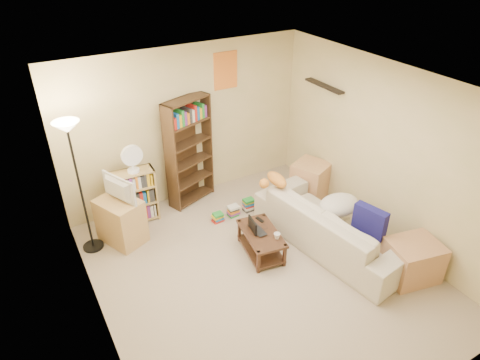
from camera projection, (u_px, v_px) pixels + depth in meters
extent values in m
plane|color=#BBAB8C|center=(260.00, 271.00, 5.69)|extent=(4.50, 4.50, 0.00)
cube|color=beige|center=(186.00, 125.00, 6.72)|extent=(4.00, 0.04, 2.50)
cube|color=beige|center=(415.00, 326.00, 3.37)|extent=(4.00, 0.04, 2.50)
cube|color=beige|center=(90.00, 247.00, 4.19)|extent=(0.04, 4.50, 2.50)
cube|color=beige|center=(385.00, 154.00, 5.90)|extent=(0.04, 4.50, 2.50)
cube|color=white|center=(266.00, 90.00, 4.40)|extent=(4.00, 4.50, 0.04)
cube|color=red|center=(226.00, 71.00, 6.62)|extent=(0.40, 0.02, 0.58)
cube|color=black|center=(324.00, 86.00, 6.52)|extent=(0.12, 0.80, 0.03)
imported|color=beige|center=(332.00, 225.00, 6.00)|extent=(2.59, 1.59, 0.68)
cube|color=navy|center=(370.00, 221.00, 5.56)|extent=(0.24, 0.47, 0.40)
ellipsoid|color=beige|center=(339.00, 205.00, 6.00)|extent=(0.62, 0.45, 0.27)
ellipsoid|color=orange|center=(277.00, 179.00, 6.24)|extent=(0.45, 0.25, 0.17)
sphere|color=orange|center=(264.00, 183.00, 6.10)|extent=(0.15, 0.15, 0.15)
cube|color=#422219|center=(261.00, 233.00, 5.84)|extent=(0.57, 0.86, 0.04)
cube|color=#422219|center=(261.00, 249.00, 5.97)|extent=(0.54, 0.82, 0.03)
cube|color=#422219|center=(258.00, 262.00, 5.58)|extent=(0.04, 0.04, 0.36)
cube|color=#422219|center=(285.00, 255.00, 5.69)|extent=(0.04, 0.04, 0.36)
cube|color=#422219|center=(239.00, 231.00, 6.15)|extent=(0.04, 0.04, 0.36)
cube|color=#422219|center=(264.00, 225.00, 6.26)|extent=(0.04, 0.04, 0.36)
imported|color=black|center=(260.00, 229.00, 5.87)|extent=(0.33, 0.21, 0.03)
cube|color=white|center=(252.00, 225.00, 5.79)|extent=(0.05, 0.27, 0.18)
imported|color=white|center=(277.00, 236.00, 5.70)|extent=(0.09, 0.09, 0.08)
cube|color=black|center=(260.00, 220.00, 6.06)|extent=(0.06, 0.15, 0.02)
cube|color=tan|center=(121.00, 221.00, 6.09)|extent=(0.66, 0.76, 0.67)
imported|color=black|center=(116.00, 190.00, 5.82)|extent=(0.69, 0.55, 0.36)
cube|color=#402B18|center=(189.00, 152.00, 6.73)|extent=(0.84, 0.52, 1.76)
cube|color=tan|center=(134.00, 197.00, 6.45)|extent=(0.69, 0.31, 0.87)
cylinder|color=white|center=(134.00, 170.00, 6.22)|extent=(0.17, 0.17, 0.04)
cylinder|color=white|center=(133.00, 164.00, 6.17)|extent=(0.02, 0.02, 0.17)
cylinder|color=white|center=(132.00, 155.00, 6.07)|extent=(0.31, 0.06, 0.31)
cylinder|color=black|center=(93.00, 246.00, 6.11)|extent=(0.29, 0.29, 0.03)
cylinder|color=black|center=(82.00, 193.00, 5.65)|extent=(0.03, 0.03, 1.82)
cone|color=beige|center=(66.00, 127.00, 5.16)|extent=(0.33, 0.33, 0.14)
cube|color=#DCB16B|center=(310.00, 180.00, 7.13)|extent=(0.69, 0.69, 0.60)
cube|color=tan|center=(412.00, 260.00, 5.48)|extent=(0.73, 0.65, 0.53)
cube|color=red|center=(218.00, 217.00, 6.61)|extent=(0.18, 0.14, 0.15)
cube|color=#1966B2|center=(233.00, 211.00, 6.73)|extent=(0.18, 0.14, 0.18)
cube|color=gold|center=(248.00, 205.00, 6.84)|extent=(0.18, 0.14, 0.22)
cube|color=#268C33|center=(262.00, 201.00, 6.98)|extent=(0.18, 0.14, 0.17)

